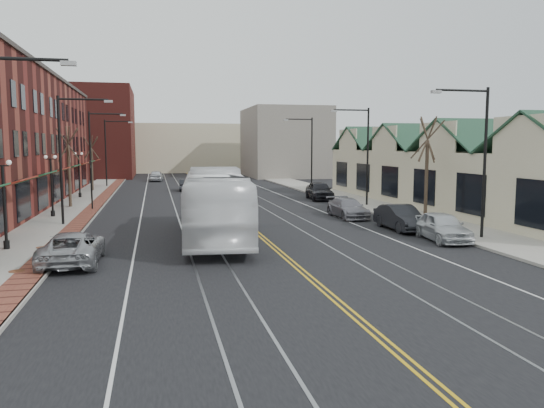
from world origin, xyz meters
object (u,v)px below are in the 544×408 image
parked_suv (72,248)px  parked_car_a (442,227)px  transit_bus (216,204)px  parked_car_c (348,208)px  parked_car_d (319,191)px  parked_car_b (401,218)px

parked_suv → parked_car_a: 18.60m
transit_bus → parked_car_c: size_ratio=2.90×
transit_bus → parked_car_d: 22.07m
parked_suv → parked_car_b: parked_car_b is taller
parked_car_c → parked_car_b: bearing=-79.8°
transit_bus → parked_suv: transit_bus is taller
parked_car_a → parked_car_d: (0.07, 21.94, 0.08)m
transit_bus → parked_car_d: size_ratio=2.73×
parked_car_d → parked_car_b: bearing=-86.9°
parked_suv → parked_car_b: bearing=-162.9°
parked_car_c → parked_car_a: bearing=-80.9°
parked_suv → parked_car_c: (16.80, 11.29, -0.02)m
parked_car_a → parked_car_c: bearing=105.9°
parked_car_b → parked_suv: bearing=-163.3°
parked_car_c → parked_car_d: parked_car_d is taller
parked_suv → parked_car_a: size_ratio=1.12×
transit_bus → parked_car_b: transit_bus is taller
transit_bus → parked_car_c: bearing=-143.1°
parked_car_b → transit_bus: bearing=-177.9°
parked_car_c → parked_suv: bearing=-147.1°
transit_bus → parked_car_d: bearing=-117.8°
transit_bus → parked_suv: bearing=41.2°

